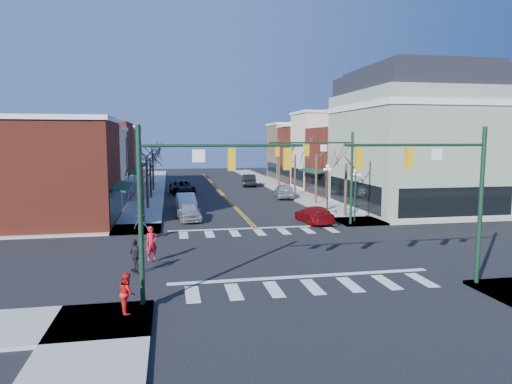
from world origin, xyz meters
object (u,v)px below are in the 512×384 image
victorian_corner (414,139)px  car_right_near (314,214)px  lamppost_midblock (328,179)px  car_left_far (182,187)px  lamppost_corner (355,186)px  car_right_mid (284,191)px  car_right_far (249,180)px  car_left_mid (186,202)px  pedestrian_red_b (127,293)px  pedestrian_dark_a (135,255)px  pedestrian_red_a (152,243)px  car_left_near (189,211)px  pedestrian_dark_b (141,225)px

victorian_corner → car_right_near: bearing=-154.6°
lamppost_midblock → car_left_far: size_ratio=0.75×
lamppost_corner → lamppost_midblock: (0.00, 6.50, 0.00)m
car_right_mid → car_right_far: size_ratio=0.94×
lamppost_midblock → car_right_near: size_ratio=0.92×
lamppost_corner → car_right_near: 3.96m
car_left_mid → pedestrian_red_b: 26.27m
victorian_corner → car_right_far: bearing=116.0°
pedestrian_dark_a → car_left_mid: bearing=141.6°
lamppost_midblock → car_right_mid: 9.81m
lamppost_midblock → car_left_mid: bearing=167.5°
lamppost_midblock → pedestrian_red_a: size_ratio=2.35×
lamppost_midblock → pedestrian_dark_a: 24.10m
car_left_mid → pedestrian_red_a: (-2.50, -18.50, 0.29)m
car_left_mid → car_left_far: (0.00, 12.93, 0.02)m
car_left_near → lamppost_midblock: bearing=6.9°
lamppost_midblock → car_right_mid: (-1.80, 9.41, -2.13)m
car_right_near → car_right_mid: size_ratio=0.97×
car_right_mid → pedestrian_red_b: size_ratio=3.19×
car_right_far → pedestrian_red_b: size_ratio=3.37×
car_left_near → car_right_near: size_ratio=0.92×
victorian_corner → lamppost_midblock: size_ratio=3.29×
lamppost_corner → lamppost_midblock: size_ratio=1.00×
car_left_mid → car_right_far: size_ratio=0.92×
pedestrian_red_b → pedestrian_dark_a: 5.50m
pedestrian_red_b → pedestrian_dark_a: (-0.11, 5.50, 0.05)m
car_right_near → pedestrian_dark_b: pedestrian_dark_b is taller
pedestrian_red_b → pedestrian_dark_b: bearing=-11.8°
car_left_mid → car_right_near: bearing=-45.5°
victorian_corner → pedestrian_dark_a: 30.50m
car_right_mid → car_left_mid: bearing=37.8°
car_left_mid → car_left_far: size_ratio=0.82×
lamppost_midblock → car_left_near: size_ratio=0.99×
pedestrian_dark_a → pedestrian_dark_b: 7.82m
car_left_near → car_right_mid: size_ratio=0.89×
car_left_near → pedestrian_red_a: 12.95m
lamppost_corner → car_left_near: 13.66m
car_left_far → pedestrian_dark_b: bearing=-103.1°
car_left_far → car_right_near: car_left_far is taller
pedestrian_red_a → pedestrian_dark_a: (-0.73, -2.08, -0.11)m
pedestrian_dark_b → car_right_far: bearing=-86.9°
lamppost_corner → car_left_near: (-13.00, 3.58, -2.22)m
victorian_corner → pedestrian_red_a: victorian_corner is taller
lamppost_corner → car_left_far: lamppost_corner is taller
lamppost_midblock → car_left_mid: 13.49m
car_right_mid → pedestrian_red_b: (-14.32, -32.62, 0.08)m
car_left_far → pedestrian_red_b: pedestrian_red_b is taller
lamppost_corner → pedestrian_red_a: size_ratio=2.35×
car_left_far → car_right_near: size_ratio=1.23×
lamppost_corner → car_left_near: bearing=164.6°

